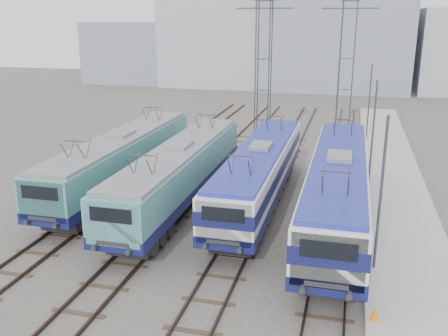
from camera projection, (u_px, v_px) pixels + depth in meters
ground at (172, 271)px, 21.96m from camera, size 160.00×160.00×0.00m
platform at (401, 222)px, 26.90m from camera, size 4.00×70.00×0.30m
locomotive_far_left at (121, 158)px, 31.54m from camera, size 2.79×17.59×3.31m
locomotive_center_left at (179, 171)px, 28.88m from camera, size 2.78×17.53×3.30m
locomotive_center_right at (260, 170)px, 28.96m from camera, size 2.73×17.24×3.24m
locomotive_far_right at (338, 185)px, 25.90m from camera, size 2.92×18.45×3.47m
catenary_tower_west at (263, 70)px, 40.43m from camera, size 4.50×1.20×12.00m
catenary_tower_east at (346, 69)px, 40.73m from camera, size 4.50×1.20×12.00m
mast_front at (380, 198)px, 20.75m from camera, size 0.12×0.12×7.00m
mast_mid at (373, 135)px, 31.87m from camera, size 0.12×0.12×7.00m
mast_rear at (369, 105)px, 42.99m from camera, size 0.12×0.12×7.00m
safety_cone at (375, 314)px, 17.81m from camera, size 0.29×0.29×0.52m
building_west at (222, 41)px, 80.76m from camera, size 18.00×12.00×14.00m
building_center at (336, 29)px, 75.87m from camera, size 22.00×14.00×18.00m
building_far_west at (131, 52)px, 85.16m from camera, size 14.00×10.00×10.00m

